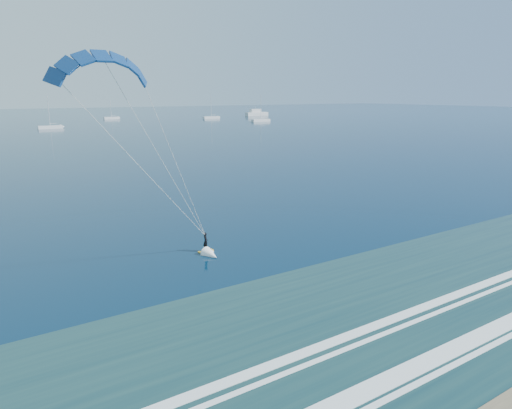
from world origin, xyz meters
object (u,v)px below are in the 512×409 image
at_px(kitesurfer_rig, 163,162).
at_px(sailboat_3, 50,127).
at_px(motor_yacht, 256,113).
at_px(sailboat_4, 111,118).
at_px(sailboat_5, 211,117).
at_px(sailboat_6, 261,120).

bearing_deg(kitesurfer_rig, sailboat_3, 83.80).
distance_m(motor_yacht, sailboat_3, 131.07).
bearing_deg(sailboat_4, sailboat_5, -27.28).
distance_m(kitesurfer_rig, sailboat_3, 162.24).
relative_size(motor_yacht, sailboat_6, 1.13).
distance_m(sailboat_4, sailboat_6, 81.39).
bearing_deg(sailboat_6, sailboat_3, 176.33).
height_order(motor_yacht, sailboat_4, sailboat_4).
height_order(sailboat_4, sailboat_5, sailboat_5).
xyz_separation_m(motor_yacht, sailboat_4, (-84.61, 9.70, -0.89)).
bearing_deg(sailboat_4, sailboat_3, -125.24).
distance_m(kitesurfer_rig, sailboat_5, 217.53).
xyz_separation_m(sailboat_3, sailboat_4, (38.54, 54.56, -0.01)).
height_order(motor_yacht, sailboat_5, sailboat_5).
xyz_separation_m(sailboat_5, sailboat_6, (7.83, -36.48, 0.00)).
bearing_deg(sailboat_5, sailboat_6, -77.88).
height_order(kitesurfer_rig, sailboat_5, kitesurfer_rig).
xyz_separation_m(kitesurfer_rig, sailboat_5, (102.64, 191.63, -7.83)).
relative_size(kitesurfer_rig, sailboat_4, 1.54).
height_order(kitesurfer_rig, sailboat_4, kitesurfer_rig).
xyz_separation_m(sailboat_4, sailboat_6, (54.42, -60.52, 0.01)).
relative_size(motor_yacht, sailboat_3, 1.18).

